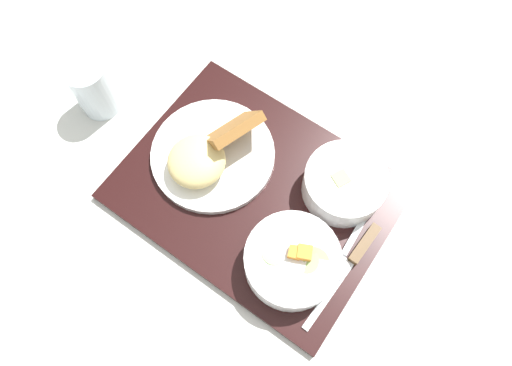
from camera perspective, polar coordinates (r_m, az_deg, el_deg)
name	(u,v)px	position (r m, az deg, el deg)	size (l,w,h in m)	color
ground_plane	(256,193)	(0.71, 0.00, -1.27)	(4.00, 4.00, 0.00)	silver
serving_tray	(256,192)	(0.71, 0.00, -1.09)	(0.41, 0.32, 0.01)	black
bowl_salad	(292,261)	(0.64, 4.54, -9.64)	(0.13, 0.13, 0.06)	white
bowl_soup	(344,183)	(0.69, 10.99, 0.00)	(0.12, 0.12, 0.05)	white
plate_main	(210,154)	(0.71, -5.83, 3.64)	(0.19, 0.19, 0.08)	white
knife	(358,253)	(0.68, 12.60, -8.59)	(0.03, 0.18, 0.01)	silver
spoon	(345,252)	(0.68, 11.02, -8.51)	(0.04, 0.14, 0.01)	silver
glass_water	(94,90)	(0.79, -19.56, 10.95)	(0.07, 0.07, 0.10)	silver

